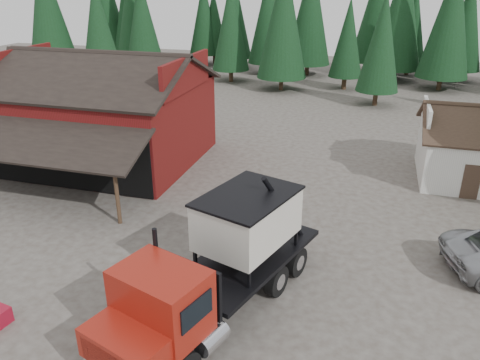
# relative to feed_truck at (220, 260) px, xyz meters

# --- Properties ---
(ground) EXTENTS (120.00, 120.00, 0.00)m
(ground) POSITION_rel_feed_truck_xyz_m (-1.34, 2.85, -2.18)
(ground) COLOR #494139
(ground) RESTS_ON ground
(red_barn) EXTENTS (12.80, 13.63, 7.18)m
(red_barn) POSITION_rel_feed_truck_xyz_m (-12.34, 12.75, 0.51)
(red_barn) COLOR maroon
(red_barn) RESTS_ON ground
(conifer_backdrop) EXTENTS (76.00, 16.00, 16.00)m
(conifer_backdrop) POSITION_rel_feed_truck_xyz_m (-1.34, 44.85, -2.18)
(conifer_backdrop) COLOR black
(conifer_backdrop) RESTS_ON ground
(near_pine_a) EXTENTS (4.40, 4.40, 11.40)m
(near_pine_a) POSITION_rel_feed_truck_xyz_m (-23.34, 30.85, 4.21)
(near_pine_a) COLOR #382619
(near_pine_a) RESTS_ON ground
(near_pine_b) EXTENTS (3.96, 3.96, 10.40)m
(near_pine_b) POSITION_rel_feed_truck_xyz_m (4.66, 32.85, 3.71)
(near_pine_b) COLOR #382619
(near_pine_b) RESTS_ON ground
(near_pine_d) EXTENTS (5.28, 5.28, 13.40)m
(near_pine_d) POSITION_rel_feed_truck_xyz_m (-5.34, 36.85, 5.22)
(near_pine_d) COLOR #382619
(near_pine_d) RESTS_ON ground
(feed_truck) EXTENTS (5.83, 10.66, 4.66)m
(feed_truck) POSITION_rel_feed_truck_xyz_m (0.00, 0.00, 0.00)
(feed_truck) COLOR black
(feed_truck) RESTS_ON ground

